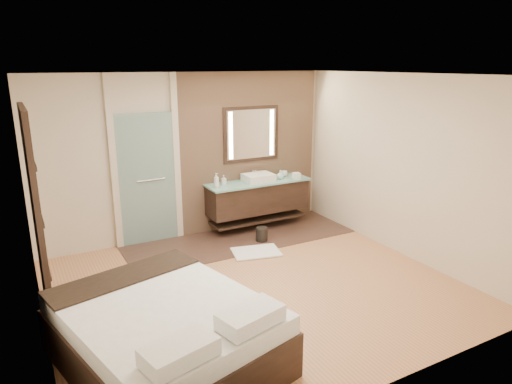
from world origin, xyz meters
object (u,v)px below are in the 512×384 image
vanity (258,197)px  mirror_unit (251,134)px  bed (165,333)px  waste_bin (262,234)px

vanity → mirror_unit: mirror_unit is taller
vanity → bed: vanity is taller
vanity → waste_bin: bearing=-112.9°
bed → vanity: bearing=34.0°
vanity → bed: bearing=-131.9°
vanity → mirror_unit: size_ratio=1.75×
mirror_unit → bed: mirror_unit is taller
mirror_unit → waste_bin: 1.76m
bed → waste_bin: bearing=30.4°
vanity → mirror_unit: (0.00, 0.24, 1.07)m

